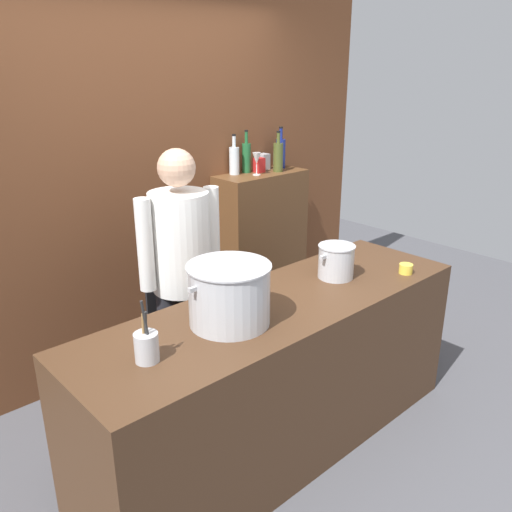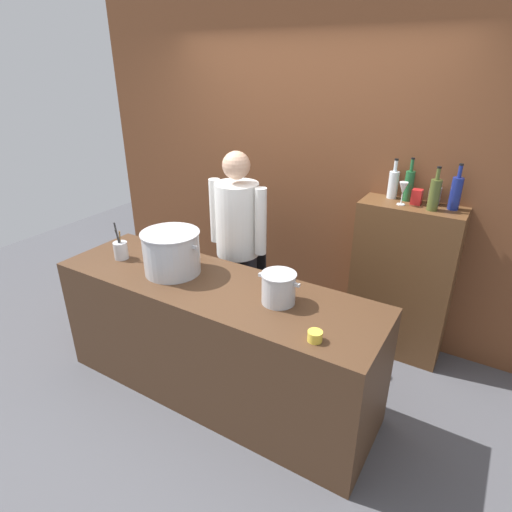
{
  "view_description": "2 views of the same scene",
  "coord_description": "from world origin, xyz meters",
  "px_view_note": "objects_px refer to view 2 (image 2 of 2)",
  "views": [
    {
      "loc": [
        -1.8,
        -1.77,
        2.08
      ],
      "look_at": [
        0.23,
        0.44,
        0.98
      ],
      "focal_mm": 36.87,
      "sensor_mm": 36.0,
      "label": 1
    },
    {
      "loc": [
        1.55,
        -1.98,
        2.27
      ],
      "look_at": [
        0.15,
        0.31,
        1.02
      ],
      "focal_mm": 29.87,
      "sensor_mm": 36.0,
      "label": 2
    }
  ],
  "objects_px": {
    "butter_jar": "(315,336)",
    "wine_bottle_cobalt": "(456,193)",
    "utensil_crock": "(121,250)",
    "stockpot_small": "(279,288)",
    "spice_tin_silver": "(434,196)",
    "chef": "(238,239)",
    "wine_bottle_clear": "(393,184)",
    "spice_tin_red": "(417,197)",
    "wine_bottle_green": "(409,185)",
    "wine_glass_tall": "(403,189)",
    "wine_bottle_olive": "(435,194)",
    "stockpot_large": "(172,252)"
  },
  "relations": [
    {
      "from": "butter_jar",
      "to": "wine_bottle_olive",
      "type": "relative_size",
      "value": 0.26
    },
    {
      "from": "spice_tin_red",
      "to": "utensil_crock",
      "type": "bearing_deg",
      "value": -145.29
    },
    {
      "from": "utensil_crock",
      "to": "stockpot_small",
      "type": "bearing_deg",
      "value": 2.46
    },
    {
      "from": "wine_bottle_cobalt",
      "to": "utensil_crock",
      "type": "bearing_deg",
      "value": -148.39
    },
    {
      "from": "stockpot_small",
      "to": "wine_glass_tall",
      "type": "relative_size",
      "value": 1.64
    },
    {
      "from": "wine_bottle_cobalt",
      "to": "stockpot_large",
      "type": "bearing_deg",
      "value": -142.01
    },
    {
      "from": "utensil_crock",
      "to": "spice_tin_silver",
      "type": "height_order",
      "value": "spice_tin_silver"
    },
    {
      "from": "chef",
      "to": "wine_bottle_cobalt",
      "type": "bearing_deg",
      "value": -152.93
    },
    {
      "from": "butter_jar",
      "to": "wine_bottle_cobalt",
      "type": "distance_m",
      "value": 1.59
    },
    {
      "from": "wine_bottle_olive",
      "to": "butter_jar",
      "type": "bearing_deg",
      "value": -101.24
    },
    {
      "from": "wine_bottle_green",
      "to": "stockpot_small",
      "type": "bearing_deg",
      "value": -108.46
    },
    {
      "from": "wine_bottle_clear",
      "to": "utensil_crock",
      "type": "bearing_deg",
      "value": -140.73
    },
    {
      "from": "stockpot_small",
      "to": "wine_glass_tall",
      "type": "distance_m",
      "value": 1.27
    },
    {
      "from": "chef",
      "to": "wine_bottle_green",
      "type": "bearing_deg",
      "value": -145.31
    },
    {
      "from": "wine_bottle_clear",
      "to": "spice_tin_silver",
      "type": "xyz_separation_m",
      "value": [
        0.31,
        0.0,
        -0.05
      ]
    },
    {
      "from": "utensil_crock",
      "to": "wine_bottle_olive",
      "type": "bearing_deg",
      "value": 31.19
    },
    {
      "from": "wine_bottle_olive",
      "to": "spice_tin_silver",
      "type": "bearing_deg",
      "value": 97.07
    },
    {
      "from": "utensil_crock",
      "to": "wine_bottle_green",
      "type": "relative_size",
      "value": 0.89
    },
    {
      "from": "wine_bottle_clear",
      "to": "wine_bottle_green",
      "type": "bearing_deg",
      "value": -3.54
    },
    {
      "from": "chef",
      "to": "butter_jar",
      "type": "bearing_deg",
      "value": 144.84
    },
    {
      "from": "utensil_crock",
      "to": "wine_bottle_green",
      "type": "height_order",
      "value": "wine_bottle_green"
    },
    {
      "from": "chef",
      "to": "stockpot_large",
      "type": "xyz_separation_m",
      "value": [
        -0.15,
        -0.61,
        0.09
      ]
    },
    {
      "from": "wine_bottle_green",
      "to": "spice_tin_red",
      "type": "xyz_separation_m",
      "value": [
        0.08,
        -0.06,
        -0.07
      ]
    },
    {
      "from": "wine_bottle_cobalt",
      "to": "wine_bottle_clear",
      "type": "bearing_deg",
      "value": 173.83
    },
    {
      "from": "butter_jar",
      "to": "wine_bottle_green",
      "type": "bearing_deg",
      "value": 87.62
    },
    {
      "from": "stockpot_large",
      "to": "spice_tin_red",
      "type": "height_order",
      "value": "spice_tin_red"
    },
    {
      "from": "chef",
      "to": "utensil_crock",
      "type": "xyz_separation_m",
      "value": [
        -0.63,
        -0.64,
        0.0
      ]
    },
    {
      "from": "chef",
      "to": "spice_tin_silver",
      "type": "bearing_deg",
      "value": -148.92
    },
    {
      "from": "stockpot_large",
      "to": "wine_bottle_clear",
      "type": "distance_m",
      "value": 1.75
    },
    {
      "from": "stockpot_small",
      "to": "wine_bottle_clear",
      "type": "height_order",
      "value": "wine_bottle_clear"
    },
    {
      "from": "chef",
      "to": "wine_bottle_clear",
      "type": "xyz_separation_m",
      "value": [
        0.99,
        0.68,
        0.43
      ]
    },
    {
      "from": "spice_tin_red",
      "to": "stockpot_large",
      "type": "bearing_deg",
      "value": -137.46
    },
    {
      "from": "utensil_crock",
      "to": "butter_jar",
      "type": "bearing_deg",
      "value": -6.53
    },
    {
      "from": "wine_bottle_green",
      "to": "wine_bottle_olive",
      "type": "distance_m",
      "value": 0.25
    },
    {
      "from": "utensil_crock",
      "to": "wine_bottle_olive",
      "type": "distance_m",
      "value": 2.31
    },
    {
      "from": "wine_bottle_olive",
      "to": "wine_bottle_clear",
      "type": "height_order",
      "value": "wine_bottle_olive"
    },
    {
      "from": "stockpot_small",
      "to": "wine_glass_tall",
      "type": "bearing_deg",
      "value": 70.1
    },
    {
      "from": "wine_glass_tall",
      "to": "utensil_crock",
      "type": "bearing_deg",
      "value": -145.47
    },
    {
      "from": "wine_bottle_green",
      "to": "wine_glass_tall",
      "type": "height_order",
      "value": "wine_bottle_green"
    },
    {
      "from": "wine_bottle_clear",
      "to": "wine_glass_tall",
      "type": "distance_m",
      "value": 0.17
    },
    {
      "from": "butter_jar",
      "to": "stockpot_large",
      "type": "bearing_deg",
      "value": 169.27
    },
    {
      "from": "chef",
      "to": "butter_jar",
      "type": "relative_size",
      "value": 20.36
    },
    {
      "from": "stockpot_large",
      "to": "wine_bottle_cobalt",
      "type": "xyz_separation_m",
      "value": [
        1.59,
        1.24,
        0.36
      ]
    },
    {
      "from": "spice_tin_silver",
      "to": "butter_jar",
      "type": "bearing_deg",
      "value": -99.51
    },
    {
      "from": "wine_bottle_cobalt",
      "to": "spice_tin_silver",
      "type": "xyz_separation_m",
      "value": [
        -0.14,
        0.05,
        -0.06
      ]
    },
    {
      "from": "chef",
      "to": "wine_bottle_olive",
      "type": "height_order",
      "value": "chef"
    },
    {
      "from": "stockpot_large",
      "to": "spice_tin_red",
      "type": "xyz_separation_m",
      "value": [
        1.33,
        1.22,
        0.29
      ]
    },
    {
      "from": "wine_bottle_clear",
      "to": "spice_tin_silver",
      "type": "relative_size",
      "value": 2.45
    },
    {
      "from": "chef",
      "to": "wine_bottle_green",
      "type": "distance_m",
      "value": 1.37
    },
    {
      "from": "spice_tin_silver",
      "to": "wine_glass_tall",
      "type": "bearing_deg",
      "value": -145.9
    }
  ]
}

